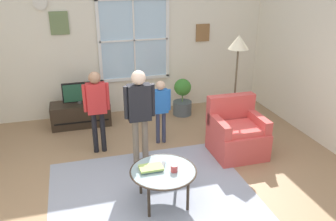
{
  "coord_description": "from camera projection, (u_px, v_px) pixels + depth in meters",
  "views": [
    {
      "loc": [
        -0.97,
        -3.48,
        2.65
      ],
      "look_at": [
        0.2,
        0.63,
        0.92
      ],
      "focal_mm": 36.95,
      "sensor_mm": 36.0,
      "label": 1
    }
  ],
  "objects": [
    {
      "name": "floor_lamp",
      "position": [
        238.0,
        53.0,
        5.44
      ],
      "size": [
        0.32,
        0.32,
        1.73
      ],
      "color": "black",
      "rests_on": "ground_plane"
    },
    {
      "name": "armchair",
      "position": [
        236.0,
        134.0,
        5.3
      ],
      "size": [
        0.76,
        0.74,
        0.87
      ],
      "color": "#D14C47",
      "rests_on": "ground_plane"
    },
    {
      "name": "person_black_shirt",
      "position": [
        139.0,
        108.0,
        4.74
      ],
      "size": [
        0.43,
        0.2,
        1.43
      ],
      "color": "#726656",
      "rests_on": "ground_plane"
    },
    {
      "name": "area_rug",
      "position": [
        154.0,
        197.0,
        4.35
      ],
      "size": [
        2.56,
        2.35,
        0.01
      ],
      "primitive_type": "cube",
      "color": "#999EAD",
      "rests_on": "ground_plane"
    },
    {
      "name": "person_blue_shirt",
      "position": [
        161.0,
        105.0,
        5.5
      ],
      "size": [
        0.32,
        0.15,
        1.06
      ],
      "color": "#333851",
      "rests_on": "ground_plane"
    },
    {
      "name": "cup",
      "position": [
        174.0,
        168.0,
        4.08
      ],
      "size": [
        0.08,
        0.08,
        0.08
      ],
      "primitive_type": "cylinder",
      "color": "#BF3F3F",
      "rests_on": "coffee_table"
    },
    {
      "name": "back_wall",
      "position": [
        122.0,
        39.0,
        6.55
      ],
      "size": [
        5.66,
        0.17,
        2.87
      ],
      "color": "silver",
      "rests_on": "ground_plane"
    },
    {
      "name": "coffee_table",
      "position": [
        163.0,
        172.0,
        4.12
      ],
      "size": [
        0.81,
        0.81,
        0.45
      ],
      "color": "#99B2B7",
      "rests_on": "ground_plane"
    },
    {
      "name": "remote_near_books",
      "position": [
        159.0,
        166.0,
        4.19
      ],
      "size": [
        0.05,
        0.14,
        0.02
      ],
      "primitive_type": "cube",
      "rotation": [
        0.0,
        0.0,
        0.06
      ],
      "color": "black",
      "rests_on": "coffee_table"
    },
    {
      "name": "potted_plant_by_window",
      "position": [
        182.0,
        98.0,
        6.74
      ],
      "size": [
        0.36,
        0.36,
        0.73
      ],
      "color": "#4C565B",
      "rests_on": "ground_plane"
    },
    {
      "name": "ground_plane",
      "position": [
        166.0,
        198.0,
        4.35
      ],
      "size": [
        6.26,
        6.66,
        0.02
      ],
      "primitive_type": "cube",
      "color": "#9E7A56"
    },
    {
      "name": "television",
      "position": [
        79.0,
        93.0,
        6.16
      ],
      "size": [
        0.57,
        0.08,
        0.39
      ],
      "color": "#4C4C4C",
      "rests_on": "tv_stand"
    },
    {
      "name": "book_stack",
      "position": [
        151.0,
        168.0,
        4.12
      ],
      "size": [
        0.28,
        0.18,
        0.05
      ],
      "color": "teal",
      "rests_on": "coffee_table"
    },
    {
      "name": "person_red_shirt",
      "position": [
        97.0,
        103.0,
        5.16
      ],
      "size": [
        0.39,
        0.18,
        1.3
      ],
      "color": "black",
      "rests_on": "ground_plane"
    },
    {
      "name": "remote_near_cup",
      "position": [
        163.0,
        165.0,
        4.21
      ],
      "size": [
        0.09,
        0.14,
        0.02
      ],
      "primitive_type": "cube",
      "rotation": [
        0.0,
        0.0,
        -0.38
      ],
      "color": "black",
      "rests_on": "coffee_table"
    },
    {
      "name": "tv_stand",
      "position": [
        81.0,
        114.0,
        6.32
      ],
      "size": [
        1.05,
        0.47,
        0.43
      ],
      "color": "#2D2319",
      "rests_on": "ground_plane"
    }
  ]
}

